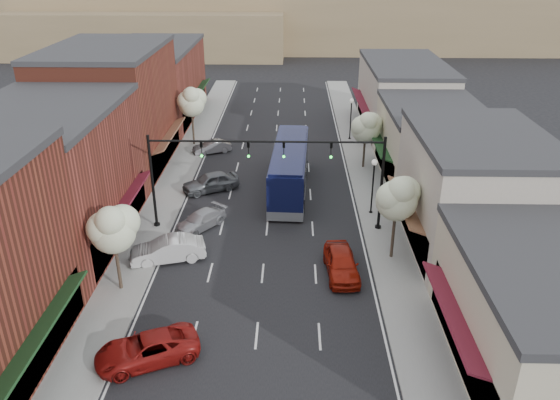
# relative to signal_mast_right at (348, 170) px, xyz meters

# --- Properties ---
(ground) EXTENTS (160.00, 160.00, 0.00)m
(ground) POSITION_rel_signal_mast_right_xyz_m (-5.62, -8.00, -4.62)
(ground) COLOR black
(ground) RESTS_ON ground
(sidewalk_left) EXTENTS (2.80, 73.00, 0.15)m
(sidewalk_left) POSITION_rel_signal_mast_right_xyz_m (-14.02, 10.50, -4.55)
(sidewalk_left) COLOR gray
(sidewalk_left) RESTS_ON ground
(sidewalk_right) EXTENTS (2.80, 73.00, 0.15)m
(sidewalk_right) POSITION_rel_signal_mast_right_xyz_m (2.78, 10.50, -4.55)
(sidewalk_right) COLOR gray
(sidewalk_right) RESTS_ON ground
(curb_left) EXTENTS (0.25, 73.00, 0.17)m
(curb_left) POSITION_rel_signal_mast_right_xyz_m (-12.62, 10.50, -4.55)
(curb_left) COLOR gray
(curb_left) RESTS_ON ground
(curb_right) EXTENTS (0.25, 73.00, 0.17)m
(curb_right) POSITION_rel_signal_mast_right_xyz_m (1.38, 10.50, -4.55)
(curb_right) COLOR gray
(curb_right) RESTS_ON ground
(bldg_left_midnear) EXTENTS (10.14, 14.10, 9.40)m
(bldg_left_midnear) POSITION_rel_signal_mast_right_xyz_m (-19.85, -2.00, 0.03)
(bldg_left_midnear) COLOR brown
(bldg_left_midnear) RESTS_ON ground
(bldg_left_midfar) EXTENTS (10.14, 14.10, 10.90)m
(bldg_left_midfar) POSITION_rel_signal_mast_right_xyz_m (-19.86, 12.00, 0.78)
(bldg_left_midfar) COLOR maroon
(bldg_left_midfar) RESTS_ON ground
(bldg_left_far) EXTENTS (10.14, 18.10, 8.40)m
(bldg_left_far) POSITION_rel_signal_mast_right_xyz_m (-19.84, 28.00, -0.46)
(bldg_left_far) COLOR brown
(bldg_left_far) RESTS_ON ground
(bldg_right_near) EXTENTS (9.14, 12.10, 5.90)m
(bldg_right_near) POSITION_rel_signal_mast_right_xyz_m (8.07, -14.00, -1.70)
(bldg_right_near) COLOR #B5AB8F
(bldg_right_near) RESTS_ON ground
(bldg_right_midnear) EXTENTS (9.14, 12.10, 7.90)m
(bldg_right_midnear) POSITION_rel_signal_mast_right_xyz_m (8.10, -2.00, -0.72)
(bldg_right_midnear) COLOR #ACA093
(bldg_right_midnear) RESTS_ON ground
(bldg_right_midfar) EXTENTS (9.14, 12.10, 6.40)m
(bldg_right_midfar) POSITION_rel_signal_mast_right_xyz_m (8.08, 10.00, -1.46)
(bldg_right_midfar) COLOR #B5AB8F
(bldg_right_midfar) RESTS_ON ground
(bldg_right_far) EXTENTS (9.14, 16.10, 7.40)m
(bldg_right_far) POSITION_rel_signal_mast_right_xyz_m (8.09, 24.00, -0.96)
(bldg_right_far) COLOR #ACA093
(bldg_right_far) RESTS_ON ground
(hill_far) EXTENTS (120.00, 30.00, 12.00)m
(hill_far) POSITION_rel_signal_mast_right_xyz_m (-5.62, 82.00, 1.38)
(hill_far) COLOR #7A6647
(hill_far) RESTS_ON ground
(hill_near) EXTENTS (50.00, 20.00, 8.00)m
(hill_near) POSITION_rel_signal_mast_right_xyz_m (-30.62, 70.00, -0.62)
(hill_near) COLOR #7A6647
(hill_near) RESTS_ON ground
(signal_mast_right) EXTENTS (8.22, 0.46, 7.00)m
(signal_mast_right) POSITION_rel_signal_mast_right_xyz_m (0.00, 0.00, 0.00)
(signal_mast_right) COLOR black
(signal_mast_right) RESTS_ON ground
(signal_mast_left) EXTENTS (8.22, 0.46, 7.00)m
(signal_mast_left) POSITION_rel_signal_mast_right_xyz_m (-11.24, 0.00, 0.00)
(signal_mast_left) COLOR black
(signal_mast_left) RESTS_ON ground
(tree_right_near) EXTENTS (2.85, 2.65, 5.95)m
(tree_right_near) POSITION_rel_signal_mast_right_xyz_m (2.73, -4.05, -0.17)
(tree_right_near) COLOR #47382B
(tree_right_near) RESTS_ON ground
(tree_right_far) EXTENTS (2.85, 2.65, 5.43)m
(tree_right_far) POSITION_rel_signal_mast_right_xyz_m (2.73, 11.95, -0.63)
(tree_right_far) COLOR #47382B
(tree_right_far) RESTS_ON ground
(tree_left_near) EXTENTS (2.85, 2.65, 5.69)m
(tree_left_near) POSITION_rel_signal_mast_right_xyz_m (-13.87, -8.05, -0.40)
(tree_left_near) COLOR #47382B
(tree_left_near) RESTS_ON ground
(tree_left_far) EXTENTS (2.85, 2.65, 6.13)m
(tree_left_far) POSITION_rel_signal_mast_right_xyz_m (-13.87, 17.95, -0.02)
(tree_left_far) COLOR #47382B
(tree_left_far) RESTS_ON ground
(lamp_post_near) EXTENTS (0.44, 0.44, 4.44)m
(lamp_post_near) POSITION_rel_signal_mast_right_xyz_m (2.18, 2.50, -1.62)
(lamp_post_near) COLOR black
(lamp_post_near) RESTS_ON ground
(lamp_post_far) EXTENTS (0.44, 0.44, 4.44)m
(lamp_post_far) POSITION_rel_signal_mast_right_xyz_m (2.18, 20.00, -1.62)
(lamp_post_far) COLOR black
(lamp_post_far) RESTS_ON ground
(coach_bus) EXTENTS (3.31, 12.51, 3.79)m
(coach_bus) POSITION_rel_signal_mast_right_xyz_m (-4.04, 6.89, -2.65)
(coach_bus) COLOR black
(coach_bus) RESTS_ON ground
(red_hatchback) EXTENTS (2.24, 4.86, 1.61)m
(red_hatchback) POSITION_rel_signal_mast_right_xyz_m (-0.74, -5.97, -3.82)
(red_hatchback) COLOR maroon
(red_hatchback) RESTS_ON ground
(parked_car_a) EXTENTS (5.54, 4.16, 1.40)m
(parked_car_a) POSITION_rel_signal_mast_right_xyz_m (-10.85, -14.01, -3.92)
(parked_car_a) COLOR maroon
(parked_car_a) RESTS_ON ground
(parked_car_b) EXTENTS (5.05, 2.91, 1.57)m
(parked_car_b) POSITION_rel_signal_mast_right_xyz_m (-11.82, -4.58, -3.84)
(parked_car_b) COLOR silver
(parked_car_b) RESTS_ON ground
(parked_car_c) EXTENTS (3.93, 4.39, 1.22)m
(parked_car_c) POSITION_rel_signal_mast_right_xyz_m (-10.43, -0.03, -4.01)
(parked_car_c) COLOR #A7A8AC
(parked_car_c) RESTS_ON ground
(parked_car_d) EXTENTS (5.00, 3.86, 1.59)m
(parked_car_d) POSITION_rel_signal_mast_right_xyz_m (-10.61, 6.56, -3.83)
(parked_car_d) COLOR slate
(parked_car_d) RESTS_ON ground
(parked_car_e) EXTENTS (3.95, 2.76, 1.23)m
(parked_car_e) POSITION_rel_signal_mast_right_xyz_m (-11.77, 15.71, -4.00)
(parked_car_e) COLOR #999A9E
(parked_car_e) RESTS_ON ground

